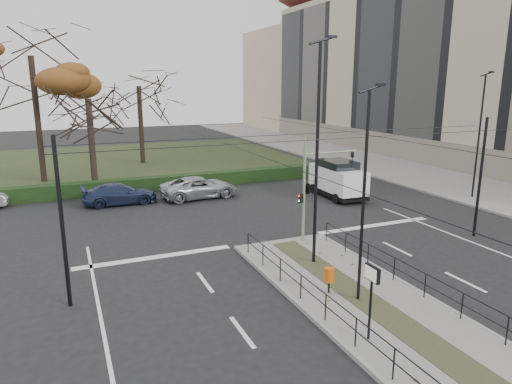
% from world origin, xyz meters
% --- Properties ---
extents(ground, '(140.00, 140.00, 0.00)m').
position_xyz_m(ground, '(0.00, 0.00, 0.00)').
color(ground, black).
rests_on(ground, ground).
extents(median_island, '(4.40, 15.00, 0.14)m').
position_xyz_m(median_island, '(0.00, -2.50, 0.07)').
color(median_island, slate).
rests_on(median_island, ground).
extents(sidewalk_east, '(8.00, 90.00, 0.14)m').
position_xyz_m(sidewalk_east, '(18.00, 22.00, 0.07)').
color(sidewalk_east, slate).
rests_on(sidewalk_east, ground).
extents(park, '(38.00, 26.00, 0.10)m').
position_xyz_m(park, '(-6.00, 32.00, 0.05)').
color(park, '#232F17').
rests_on(park, ground).
extents(hedge, '(38.00, 1.00, 1.00)m').
position_xyz_m(hedge, '(-6.00, 18.60, 0.50)').
color(hedge, black).
rests_on(hedge, ground).
extents(apartment_block, '(13.09, 52.10, 21.64)m').
position_xyz_m(apartment_block, '(27.97, 23.97, 10.39)').
color(apartment_block, '#BFAB89').
rests_on(apartment_block, ground).
extents(median_railing, '(4.14, 13.24, 0.92)m').
position_xyz_m(median_railing, '(0.00, -2.60, 0.98)').
color(median_railing, black).
rests_on(median_railing, median_island).
extents(catenary, '(20.00, 34.00, 6.00)m').
position_xyz_m(catenary, '(0.00, 1.62, 3.42)').
color(catenary, black).
rests_on(catenary, ground).
extents(traffic_light, '(3.13, 1.76, 4.58)m').
position_xyz_m(traffic_light, '(1.30, 4.50, 2.81)').
color(traffic_light, gray).
rests_on(traffic_light, median_island).
extents(litter_bin, '(0.37, 0.37, 0.95)m').
position_xyz_m(litter_bin, '(-0.88, -0.93, 0.82)').
color(litter_bin, black).
rests_on(litter_bin, median_island).
extents(info_panel, '(0.13, 0.61, 2.33)m').
position_xyz_m(info_panel, '(-1.45, -4.06, 1.97)').
color(info_panel, black).
rests_on(info_panel, median_island).
extents(streetlamp_median_near, '(0.62, 0.13, 7.45)m').
position_xyz_m(streetlamp_median_near, '(-0.19, -1.79, 3.93)').
color(streetlamp_median_near, black).
rests_on(streetlamp_median_near, median_island).
extents(streetlamp_median_far, '(0.77, 0.16, 9.26)m').
position_xyz_m(streetlamp_median_far, '(0.12, 1.85, 4.85)').
color(streetlamp_median_far, black).
rests_on(streetlamp_median_far, median_island).
extents(streetlamp_sidewalk, '(0.68, 0.14, 8.20)m').
position_xyz_m(streetlamp_sidewalk, '(15.77, 7.68, 4.31)').
color(streetlamp_sidewalk, black).
rests_on(streetlamp_sidewalk, sidewalk_east).
extents(parked_car_third, '(4.64, 1.96, 1.34)m').
position_xyz_m(parked_car_third, '(-6.25, 15.58, 0.67)').
color(parked_car_third, '#202A4A').
rests_on(parked_car_third, ground).
extents(parked_car_fourth, '(5.35, 2.76, 1.44)m').
position_xyz_m(parked_car_fourth, '(-1.05, 15.22, 0.72)').
color(parked_car_fourth, '#A0A3A7').
rests_on(parked_car_fourth, ground).
extents(white_van, '(2.33, 4.87, 2.53)m').
position_xyz_m(white_van, '(7.67, 11.73, 1.31)').
color(white_van, white).
rests_on(white_van, ground).
extents(rust_tree, '(10.57, 10.57, 12.47)m').
position_xyz_m(rust_tree, '(-10.92, 24.88, 9.58)').
color(rust_tree, black).
rests_on(rust_tree, park).
extents(bare_tree_center, '(7.61, 7.61, 9.62)m').
position_xyz_m(bare_tree_center, '(-2.29, 30.49, 6.81)').
color(bare_tree_center, black).
rests_on(bare_tree_center, park).
extents(bare_tree_near, '(6.21, 6.21, 8.58)m').
position_xyz_m(bare_tree_near, '(-7.43, 20.13, 6.08)').
color(bare_tree_near, black).
rests_on(bare_tree_near, park).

